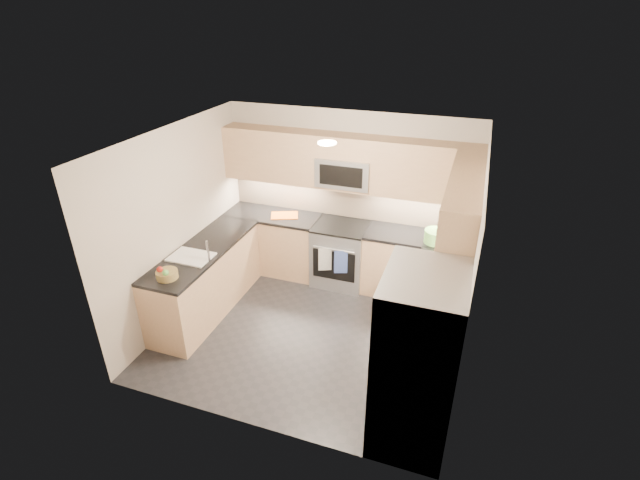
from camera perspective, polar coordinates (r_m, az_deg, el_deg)
The scene contains 36 objects.
floor at distance 6.11m, azimuth -1.10°, elevation -11.08°, with size 3.60×3.20×0.00m, color #26272C.
ceiling at distance 4.95m, azimuth -1.36°, elevation 12.19°, with size 3.60×3.20×0.02m, color beige.
wall_back at distance 6.80m, azimuth 3.48°, elevation 5.34°, with size 3.60×0.02×2.50m, color #BDB2A5.
wall_front at distance 4.19m, azimuth -8.94°, elevation -10.44°, with size 3.60×0.02×2.50m, color #BDB2A5.
wall_left at distance 6.21m, azimuth -16.99°, elevation 1.93°, with size 0.02×3.20×2.50m, color #BDB2A5.
wall_right at distance 5.15m, azimuth 17.96°, elevation -3.74°, with size 0.02×3.20×2.50m, color #BDB2A5.
base_cab_back_left at distance 7.23m, azimuth -5.70°, elevation -0.34°, with size 1.42×0.60×0.90m, color tan.
base_cab_back_right at distance 6.70m, azimuth 11.57°, elevation -3.19°, with size 1.42×0.60×0.90m, color tan.
base_cab_right at distance 5.71m, azimuth 13.87°, elevation -9.42°, with size 0.60×1.70×0.90m, color tan.
base_cab_peninsula at distance 6.43m, azimuth -13.83°, elevation -4.88°, with size 0.60×2.00×0.90m, color tan.
countertop_back_left at distance 7.02m, azimuth -5.87°, elevation 3.06°, with size 1.42×0.63×0.04m, color black.
countertop_back_right at distance 6.48m, azimuth 11.95°, elevation 0.39°, with size 1.42×0.63×0.04m, color black.
countertop_right at distance 5.45m, azimuth 14.42°, elevation -5.46°, with size 0.63×1.70×0.04m, color black.
countertop_peninsula at distance 6.20m, azimuth -14.31°, elevation -1.20°, with size 0.63×2.00×0.04m, color black.
upper_cab_back at distance 6.44m, azimuth 3.19°, elevation 9.53°, with size 3.60×0.35×0.75m, color tan.
upper_cab_right at distance 5.14m, azimuth 17.11°, elevation 3.57°, with size 0.35×1.95×0.75m, color tan.
backsplash_back at distance 6.81m, azimuth 3.46°, elevation 4.90°, with size 3.60×0.01×0.51m, color #C8AC91.
backsplash_right at distance 5.57m, azimuth 18.08°, elevation -1.94°, with size 0.01×2.30×0.51m, color #C8AC91.
gas_range at distance 6.86m, azimuth 2.54°, elevation -1.79°, with size 0.76×0.65×0.91m, color #93959A.
range_cooktop at distance 6.65m, azimuth 2.62°, elevation 1.67°, with size 0.76×0.65×0.03m, color black.
oven_door_glass at distance 6.59m, azimuth 1.70°, elevation -3.15°, with size 0.62×0.02×0.45m, color black.
oven_handle at distance 6.44m, azimuth 1.68°, elevation -1.17°, with size 0.02×0.02×0.60m, color #B2B5BA.
microwave at distance 6.46m, azimuth 3.10°, elevation 8.41°, with size 0.76×0.40×0.40m, color #94969B.
microwave_door at distance 6.27m, azimuth 2.56°, elevation 7.84°, with size 0.60×0.01×0.28m, color black.
refrigerator at distance 4.42m, azimuth 11.82°, elevation -14.34°, with size 0.70×0.90×1.80m, color #A4A7AC.
fridge_handle_left at distance 4.29m, azimuth 6.47°, elevation -14.49°, with size 0.02×0.02×1.20m, color #B2B5BA.
fridge_handle_right at distance 4.56m, azimuth 7.55°, elevation -11.59°, with size 0.02×0.02×1.20m, color #B2B5BA.
sink_basin at distance 6.04m, azimuth -15.52°, elevation -2.60°, with size 0.52×0.38×0.16m, color white.
faucet at distance 5.81m, azimuth -13.62°, elevation -1.34°, with size 0.03×0.03×0.28m, color silver.
utensil_bowl at distance 6.30m, azimuth 14.05°, elevation 0.43°, with size 0.30×0.30×0.17m, color #67B24C.
cutting_board at distance 6.93m, azimuth -4.39°, elevation 3.03°, with size 0.39×0.28×0.01m, color #D85F14.
fruit_basket at distance 5.64m, azimuth -18.30°, elevation -4.05°, with size 0.25×0.25×0.09m, color #9A8248.
fruit_apple at distance 5.63m, azimuth -19.13°, elevation -3.44°, with size 0.07×0.07×0.07m, color #AD1D13.
fruit_pear at distance 5.54m, azimuth -18.47°, elevation -3.85°, with size 0.07×0.07×0.07m, color #5EAF4B.
dish_towel_check at distance 6.54m, azimuth 0.61°, elevation -2.39°, with size 0.19×0.02×0.35m, color silver.
dish_towel_blue at distance 6.48m, azimuth 2.58°, elevation -2.73°, with size 0.19×0.02×0.35m, color #354A92.
Camera 1 is at (1.68, -4.47, 3.80)m, focal length 26.00 mm.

